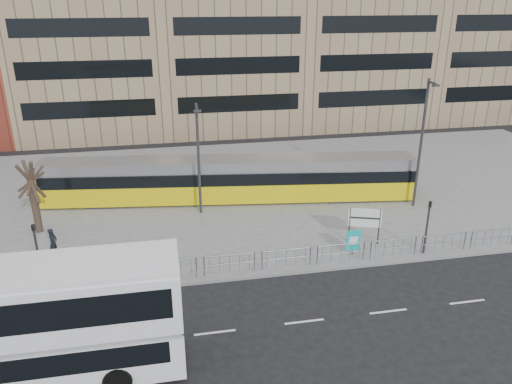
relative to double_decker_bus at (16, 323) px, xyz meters
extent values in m
plane|color=black|center=(9.28, 5.43, -2.56)|extent=(120.00, 120.00, 0.00)
cube|color=slate|center=(9.28, 17.43, -2.48)|extent=(64.00, 24.00, 0.15)
cube|color=gray|center=(9.28, 5.48, -2.48)|extent=(64.00, 0.25, 0.17)
cube|color=#93805E|center=(-0.72, 39.43, 8.44)|extent=(14.00, 16.00, 22.00)
cube|color=#93805E|center=(13.28, 39.43, 9.44)|extent=(14.00, 16.00, 24.00)
cube|color=#93805E|center=(27.28, 39.43, 7.94)|extent=(14.00, 16.00, 21.00)
cube|color=#93805E|center=(41.28, 39.43, 8.94)|extent=(14.00, 16.00, 23.00)
cylinder|color=gray|center=(11.28, 5.93, -1.36)|extent=(32.00, 0.05, 0.05)
cylinder|color=gray|center=(11.28, 5.93, -1.86)|extent=(32.00, 0.04, 0.04)
cube|color=white|center=(10.28, 1.43, -2.55)|extent=(62.00, 0.12, 0.01)
cube|color=white|center=(0.00, 0.00, -1.43)|extent=(11.84, 2.77, 1.83)
cube|color=white|center=(0.00, 0.00, 0.83)|extent=(11.84, 2.77, 2.26)
cube|color=white|center=(0.00, 0.00, 2.01)|extent=(11.84, 2.66, 0.32)
cube|color=black|center=(0.54, 0.00, -1.00)|extent=(9.69, 2.81, 0.91)
cube|color=black|center=(0.00, 0.00, 1.05)|extent=(11.20, 2.81, 1.18)
cylinder|color=black|center=(3.44, -1.38, -2.02)|extent=(1.08, 0.33, 1.08)
cylinder|color=black|center=(3.45, 1.36, -2.02)|extent=(1.08, 0.33, 1.08)
cube|color=yellow|center=(10.03, 15.71, -1.54)|extent=(25.60, 5.77, 1.46)
cube|color=black|center=(10.03, 15.71, -0.54)|extent=(25.24, 5.76, 0.82)
cube|color=#A0A0A5|center=(10.03, 15.71, 0.23)|extent=(25.57, 5.58, 0.73)
cube|color=yellow|center=(22.13, 14.09, -0.95)|extent=(1.36, 2.18, 2.37)
cube|color=yellow|center=(-2.07, 17.32, -0.95)|extent=(1.36, 2.18, 2.37)
cylinder|color=#2D2D30|center=(10.03, 15.71, -0.86)|extent=(2.44, 2.44, 2.73)
cube|color=#2D2D30|center=(18.16, 14.62, -2.18)|extent=(3.01, 2.63, 0.46)
cube|color=#2D2D30|center=(1.90, 16.79, -2.18)|extent=(3.01, 2.63, 0.46)
cylinder|color=#2D2D30|center=(15.85, 8.07, -1.34)|extent=(0.09, 0.09, 2.14)
cylinder|color=#2D2D30|center=(17.43, 7.54, -1.34)|extent=(0.09, 0.09, 2.14)
cube|color=white|center=(16.64, 7.80, -0.83)|extent=(1.79, 0.66, 1.12)
cylinder|color=#2D2D30|center=(15.52, 6.59, -2.02)|extent=(0.06, 0.06, 0.78)
cube|color=#0CB7B4|center=(15.52, 6.59, -1.54)|extent=(0.78, 0.10, 1.16)
cube|color=white|center=(15.52, 6.55, -1.54)|extent=(0.49, 0.03, 0.49)
imported|color=black|center=(-0.58, 9.52, -1.58)|extent=(0.55, 0.69, 1.66)
cylinder|color=#2D2D30|center=(-0.77, 7.05, -0.91)|extent=(0.12, 0.12, 3.00)
imported|color=#2D2D30|center=(-0.77, 7.05, 0.19)|extent=(0.22, 0.24, 1.00)
cylinder|color=#2D2D30|center=(19.49, 6.02, -0.91)|extent=(0.12, 0.12, 3.00)
imported|color=#2D2D30|center=(19.49, 6.02, 0.19)|extent=(0.22, 0.25, 1.00)
cylinder|color=#2D2D30|center=(7.82, 13.91, 1.21)|extent=(0.18, 0.18, 7.24)
cylinder|color=#2D2D30|center=(7.82, 13.51, 4.64)|extent=(0.14, 0.90, 0.14)
cube|color=#2D2D30|center=(7.82, 13.06, 4.54)|extent=(0.45, 0.20, 0.12)
cylinder|color=#2D2D30|center=(22.11, 12.28, 1.87)|extent=(0.18, 0.18, 8.55)
cylinder|color=#2D2D30|center=(22.11, 11.88, 5.94)|extent=(0.14, 0.90, 0.14)
cube|color=#2D2D30|center=(22.11, 11.43, 5.84)|extent=(0.45, 0.20, 0.12)
cylinder|color=#2F201A|center=(-2.05, 12.94, -0.70)|extent=(0.44, 0.44, 3.42)
camera|label=1|loc=(5.64, -16.27, 11.03)|focal=35.00mm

